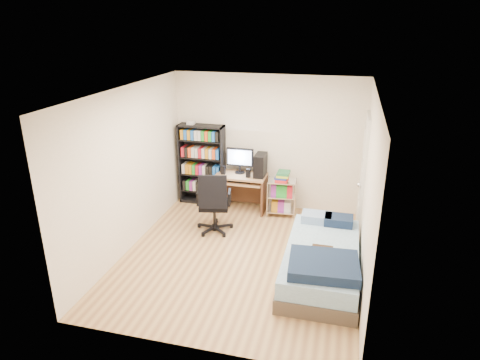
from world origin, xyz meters
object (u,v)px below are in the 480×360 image
(computer_desk, at_px, (246,178))
(office_chair, at_px, (214,213))
(bed, at_px, (322,261))
(media_shelf, at_px, (202,164))

(computer_desk, relative_size, office_chair, 1.10)
(computer_desk, xyz_separation_m, office_chair, (-0.31, -1.03, -0.29))
(bed, bearing_deg, computer_desk, 128.39)
(media_shelf, distance_m, computer_desk, 0.93)
(office_chair, bearing_deg, bed, -39.16)
(office_chair, bearing_deg, media_shelf, 105.16)
(computer_desk, bearing_deg, bed, -51.61)
(computer_desk, xyz_separation_m, bed, (1.55, -1.96, -0.38))
(office_chair, relative_size, bed, 0.53)
(computer_desk, relative_size, bed, 0.58)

